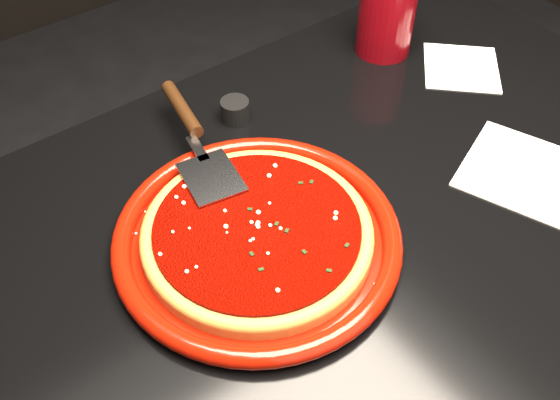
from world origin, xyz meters
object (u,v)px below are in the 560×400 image
at_px(ramekin, 235,110).
at_px(table, 335,349).
at_px(pizza_server, 197,138).
at_px(cup, 386,16).
at_px(plate, 257,237).

bearing_deg(ramekin, table, -86.54).
height_order(pizza_server, cup, cup).
distance_m(table, cup, 0.60).
bearing_deg(plate, ramekin, 61.71).
bearing_deg(cup, plate, -152.79).
bearing_deg(pizza_server, ramekin, 36.83).
xyz_separation_m(table, plate, (-0.14, 0.03, 0.39)).
distance_m(table, pizza_server, 0.48).
bearing_deg(ramekin, plate, -118.29).
relative_size(table, plate, 3.20).
height_order(pizza_server, ramekin, pizza_server).
bearing_deg(cup, table, -139.65).
relative_size(pizza_server, ramekin, 6.74).
bearing_deg(ramekin, cup, 0.00).
distance_m(pizza_server, cup, 0.42).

